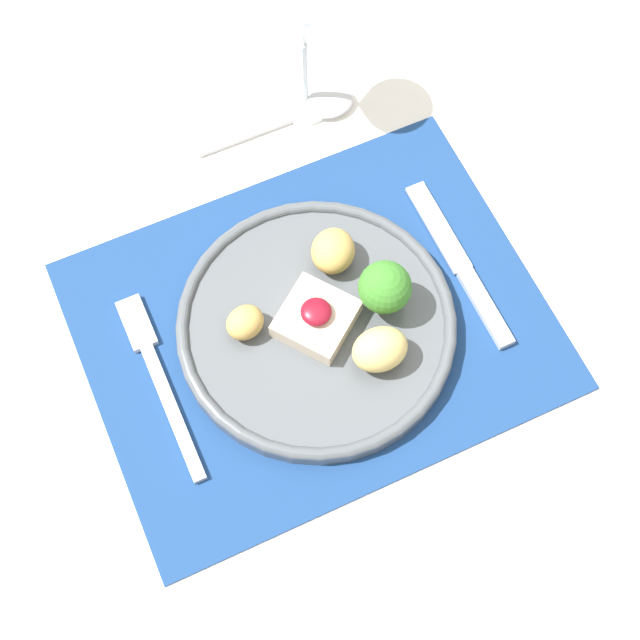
{
  "coord_description": "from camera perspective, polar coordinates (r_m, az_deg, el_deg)",
  "views": [
    {
      "loc": [
        -0.13,
        -0.31,
        1.52
      ],
      "look_at": [
        0.0,
        -0.01,
        0.76
      ],
      "focal_mm": 50.0,
      "sensor_mm": 36.0,
      "label": 1
    }
  ],
  "objects": [
    {
      "name": "fork",
      "position": [
        0.84,
        -10.41,
        -3.3
      ],
      "size": [
        0.02,
        0.19,
        0.01
      ],
      "rotation": [
        0.0,
        0.0,
        -0.02
      ],
      "color": "silver",
      "rests_on": "placemat"
    },
    {
      "name": "ground_plane",
      "position": [
        1.56,
        -0.22,
        -11.19
      ],
      "size": [
        8.0,
        8.0,
        0.0
      ],
      "primitive_type": "plane",
      "color": "#4C4742"
    },
    {
      "name": "placemat",
      "position": [
        0.85,
        -0.4,
        -0.34
      ],
      "size": [
        0.43,
        0.33,
        0.0
      ],
      "primitive_type": "cube",
      "color": "navy",
      "rests_on": "dining_table"
    },
    {
      "name": "spoon",
      "position": [
        0.97,
        -0.39,
        13.44
      ],
      "size": [
        0.18,
        0.04,
        0.01
      ],
      "rotation": [
        0.0,
        0.0,
        0.06
      ],
      "color": "silver",
      "rests_on": "dining_table"
    },
    {
      "name": "dinner_plate",
      "position": [
        0.83,
        0.31,
        -0.02
      ],
      "size": [
        0.26,
        0.26,
        0.08
      ],
      "color": "#4C5156",
      "rests_on": "placemat"
    },
    {
      "name": "wine_glass_near",
      "position": [
        0.89,
        -1.1,
        18.37
      ],
      "size": [
        0.08,
        0.08,
        0.16
      ],
      "color": "white",
      "rests_on": "dining_table"
    },
    {
      "name": "knife",
      "position": [
        0.88,
        9.28,
        2.95
      ],
      "size": [
        0.02,
        0.19,
        0.01
      ],
      "rotation": [
        0.0,
        0.0,
        0.01
      ],
      "color": "silver",
      "rests_on": "placemat"
    },
    {
      "name": "dining_table",
      "position": [
        0.92,
        -0.37,
        -2.4
      ],
      "size": [
        1.39,
        1.1,
        0.74
      ],
      "color": "white",
      "rests_on": "ground_plane"
    }
  ]
}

